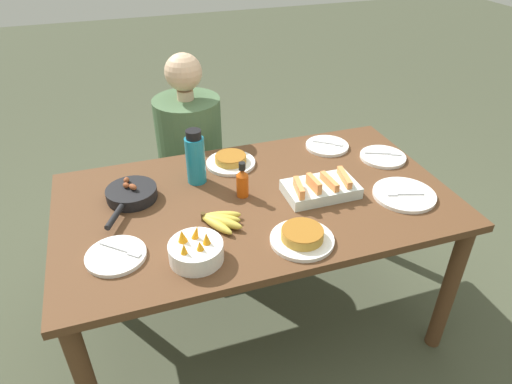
% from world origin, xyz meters
% --- Properties ---
extents(ground_plane, '(14.00, 14.00, 0.00)m').
position_xyz_m(ground_plane, '(0.00, 0.00, 0.00)').
color(ground_plane, '#474C38').
extents(dining_table, '(1.67, 0.96, 0.76)m').
position_xyz_m(dining_table, '(0.00, 0.00, 0.66)').
color(dining_table, brown).
rests_on(dining_table, ground_plane).
extents(banana_bunch, '(0.17, 0.17, 0.04)m').
position_xyz_m(banana_bunch, '(-0.19, -0.13, 0.78)').
color(banana_bunch, gold).
rests_on(banana_bunch, dining_table).
extents(melon_tray, '(0.31, 0.18, 0.10)m').
position_xyz_m(melon_tray, '(0.27, -0.06, 0.79)').
color(melon_tray, silver).
rests_on(melon_tray, dining_table).
extents(skillet, '(0.23, 0.34, 0.08)m').
position_xyz_m(skillet, '(-0.51, 0.16, 0.78)').
color(skillet, black).
rests_on(skillet, dining_table).
extents(frittata_plate_center, '(0.24, 0.24, 0.05)m').
position_xyz_m(frittata_plate_center, '(-0.02, 0.31, 0.78)').
color(frittata_plate_center, white).
rests_on(frittata_plate_center, dining_table).
extents(frittata_plate_side, '(0.24, 0.24, 0.06)m').
position_xyz_m(frittata_plate_side, '(0.07, -0.33, 0.78)').
color(frittata_plate_side, white).
rests_on(frittata_plate_side, dining_table).
extents(empty_plate_near_front, '(0.22, 0.22, 0.02)m').
position_xyz_m(empty_plate_near_front, '(-0.60, -0.20, 0.77)').
color(empty_plate_near_front, white).
rests_on(empty_plate_near_front, dining_table).
extents(empty_plate_far_left, '(0.22, 0.22, 0.02)m').
position_xyz_m(empty_plate_far_left, '(0.70, 0.13, 0.77)').
color(empty_plate_far_left, white).
rests_on(empty_plate_far_left, dining_table).
extents(empty_plate_far_right, '(0.27, 0.27, 0.02)m').
position_xyz_m(empty_plate_far_right, '(0.61, -0.19, 0.77)').
color(empty_plate_far_right, white).
rests_on(empty_plate_far_right, dining_table).
extents(empty_plate_mid_edge, '(0.22, 0.22, 0.02)m').
position_xyz_m(empty_plate_mid_edge, '(0.49, 0.32, 0.77)').
color(empty_plate_mid_edge, white).
rests_on(empty_plate_mid_edge, dining_table).
extents(fruit_bowl_mango, '(0.20, 0.20, 0.13)m').
position_xyz_m(fruit_bowl_mango, '(-0.32, -0.30, 0.80)').
color(fruit_bowl_mango, white).
rests_on(fruit_bowl_mango, dining_table).
extents(water_bottle, '(0.09, 0.09, 0.25)m').
position_xyz_m(water_bottle, '(-0.21, 0.21, 0.88)').
color(water_bottle, teal).
rests_on(water_bottle, dining_table).
extents(hot_sauce_bottle, '(0.05, 0.05, 0.16)m').
position_xyz_m(hot_sauce_bottle, '(-0.05, 0.04, 0.83)').
color(hot_sauce_bottle, '#C64C0F').
rests_on(hot_sauce_bottle, dining_table).
extents(person_figure, '(0.40, 0.40, 1.18)m').
position_xyz_m(person_figure, '(-0.15, 0.73, 0.48)').
color(person_figure, black).
rests_on(person_figure, ground_plane).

